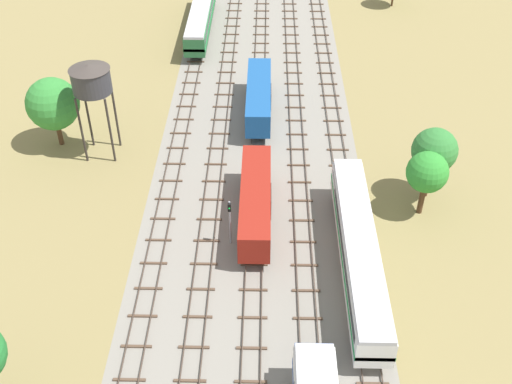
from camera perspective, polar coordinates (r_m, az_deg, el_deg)
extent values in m
plane|color=olive|center=(71.83, 0.20, 5.52)|extent=(480.00, 480.00, 0.00)
cube|color=gray|center=(71.83, 0.20, 5.52)|extent=(21.77, 176.00, 0.01)
cube|color=#47382D|center=(73.31, -7.36, 6.12)|extent=(0.07, 126.00, 0.15)
cube|color=#47382D|center=(73.11, -6.24, 6.12)|extent=(0.07, 126.00, 0.15)
cube|color=brown|center=(48.28, -11.56, -16.54)|extent=(2.40, 0.22, 0.14)
cube|color=brown|center=(50.01, -10.93, -13.75)|extent=(2.40, 0.22, 0.14)
cube|color=brown|center=(51.85, -10.37, -11.14)|extent=(2.40, 0.22, 0.14)
cube|color=brown|center=(53.80, -9.85, -8.72)|extent=(2.40, 0.22, 0.14)
cube|color=brown|center=(55.84, -9.38, -6.47)|extent=(2.40, 0.22, 0.14)
cube|color=brown|center=(57.97, -8.94, -4.38)|extent=(2.40, 0.22, 0.14)
cube|color=brown|center=(60.16, -8.54, -2.44)|extent=(2.40, 0.22, 0.14)
cube|color=brown|center=(62.43, -8.17, -0.64)|extent=(2.40, 0.22, 0.14)
cube|color=brown|center=(64.76, -7.83, 1.03)|extent=(2.40, 0.22, 0.14)
cube|color=brown|center=(67.14, -7.50, 2.58)|extent=(2.40, 0.22, 0.14)
cube|color=brown|center=(69.56, -7.20, 4.03)|extent=(2.40, 0.22, 0.14)
cube|color=brown|center=(72.03, -6.92, 5.38)|extent=(2.40, 0.22, 0.14)
cube|color=brown|center=(74.54, -6.66, 6.64)|extent=(2.40, 0.22, 0.14)
cube|color=brown|center=(77.09, -6.41, 7.82)|extent=(2.40, 0.22, 0.14)
cube|color=brown|center=(79.66, -6.18, 8.92)|extent=(2.40, 0.22, 0.14)
cube|color=brown|center=(82.27, -5.96, 9.95)|extent=(2.40, 0.22, 0.14)
cube|color=brown|center=(84.90, -5.76, 10.91)|extent=(2.40, 0.22, 0.14)
cube|color=brown|center=(87.55, -5.56, 11.82)|extent=(2.40, 0.22, 0.14)
cube|color=brown|center=(90.23, -5.38, 12.68)|extent=(2.40, 0.22, 0.14)
cube|color=brown|center=(92.93, -5.20, 13.48)|extent=(2.40, 0.22, 0.14)
cube|color=brown|center=(95.64, -5.03, 14.24)|extent=(2.40, 0.22, 0.14)
cube|color=brown|center=(98.37, -4.88, 14.96)|extent=(2.40, 0.22, 0.14)
cube|color=brown|center=(101.12, -4.72, 15.64)|extent=(2.40, 0.22, 0.14)
cube|color=brown|center=(103.88, -4.58, 16.28)|extent=(2.40, 0.22, 0.14)
cube|color=brown|center=(106.65, -4.44, 16.89)|extent=(2.40, 0.22, 0.14)
cube|color=#47382D|center=(72.80, -3.88, 6.12)|extent=(0.07, 126.00, 0.15)
cube|color=#47382D|center=(72.70, -2.74, 6.11)|extent=(0.07, 126.00, 0.15)
cube|color=brown|center=(47.58, -6.09, -16.86)|extent=(2.40, 0.22, 0.14)
cube|color=brown|center=(49.33, -5.72, -14.00)|extent=(2.40, 0.22, 0.14)
cube|color=brown|center=(51.20, -5.39, -11.35)|extent=(2.40, 0.22, 0.14)
cube|color=brown|center=(53.17, -5.09, -8.88)|extent=(2.40, 0.22, 0.14)
cube|color=brown|center=(55.24, -4.81, -6.60)|extent=(2.40, 0.22, 0.14)
cube|color=brown|center=(57.38, -4.56, -4.48)|extent=(2.40, 0.22, 0.14)
cube|color=brown|center=(59.60, -4.32, -2.52)|extent=(2.40, 0.22, 0.14)
cube|color=brown|center=(61.89, -4.11, -0.70)|extent=(2.40, 0.22, 0.14)
cube|color=brown|center=(64.24, -3.91, 0.99)|extent=(2.40, 0.22, 0.14)
cube|color=brown|center=(66.63, -3.72, 2.56)|extent=(2.40, 0.22, 0.14)
cube|color=brown|center=(69.08, -3.55, 4.02)|extent=(2.40, 0.22, 0.14)
cube|color=brown|center=(71.57, -3.38, 5.37)|extent=(2.40, 0.22, 0.14)
cube|color=brown|center=(74.09, -3.23, 6.64)|extent=(2.40, 0.22, 0.14)
cube|color=brown|center=(76.65, -3.09, 7.82)|extent=(2.40, 0.22, 0.14)
cube|color=brown|center=(79.24, -2.95, 8.93)|extent=(2.40, 0.22, 0.14)
cube|color=brown|center=(81.86, -2.83, 9.96)|extent=(2.40, 0.22, 0.14)
cube|color=brown|center=(84.50, -2.71, 10.93)|extent=(2.40, 0.22, 0.14)
cube|color=brown|center=(87.17, -2.60, 11.84)|extent=(2.40, 0.22, 0.14)
cube|color=brown|center=(89.86, -2.49, 12.70)|extent=(2.40, 0.22, 0.14)
cube|color=brown|center=(92.56, -2.39, 13.50)|extent=(2.40, 0.22, 0.14)
cube|color=brown|center=(95.29, -2.29, 14.26)|extent=(2.40, 0.22, 0.14)
cube|color=brown|center=(98.03, -2.20, 14.98)|extent=(2.40, 0.22, 0.14)
cube|color=brown|center=(100.78, -2.11, 15.66)|extent=(2.40, 0.22, 0.14)
cube|color=brown|center=(103.55, -2.03, 16.30)|extent=(2.40, 0.22, 0.14)
cube|color=brown|center=(106.34, -1.95, 16.91)|extent=(2.40, 0.22, 0.14)
cube|color=#47382D|center=(72.57, -0.36, 6.10)|extent=(0.07, 126.00, 0.15)
cube|color=#47382D|center=(72.55, 0.78, 6.08)|extent=(0.07, 126.00, 0.15)
cube|color=brown|center=(47.29, -0.49, -17.03)|extent=(2.40, 0.22, 0.14)
cube|color=brown|center=(49.05, -0.40, -14.15)|extent=(2.40, 0.22, 0.14)
cube|color=brown|center=(50.93, -0.32, -11.47)|extent=(2.40, 0.22, 0.14)
cube|color=brown|center=(52.91, -0.24, -8.98)|extent=(2.40, 0.22, 0.14)
cube|color=brown|center=(54.98, -0.17, -6.68)|extent=(2.40, 0.22, 0.14)
cube|color=brown|center=(57.14, -0.10, -4.55)|extent=(2.40, 0.22, 0.14)
cube|color=brown|center=(59.37, -0.05, -2.58)|extent=(2.40, 0.22, 0.14)
cube|color=brown|center=(61.67, 0.01, -0.75)|extent=(2.40, 0.22, 0.14)
cube|color=brown|center=(64.02, 0.06, 0.95)|extent=(2.40, 0.22, 0.14)
cube|color=brown|center=(66.43, 0.11, 2.52)|extent=(2.40, 0.22, 0.14)
cube|color=brown|center=(68.88, 0.15, 3.99)|extent=(2.40, 0.22, 0.14)
cube|color=brown|center=(71.37, 0.19, 5.35)|extent=(2.40, 0.22, 0.14)
cube|color=brown|center=(73.90, 0.23, 6.62)|extent=(2.40, 0.22, 0.14)
cube|color=brown|center=(76.47, 0.27, 7.80)|extent=(2.40, 0.22, 0.14)
cube|color=brown|center=(79.07, 0.30, 8.91)|extent=(2.40, 0.22, 0.14)
cube|color=brown|center=(81.69, 0.33, 9.94)|extent=(2.40, 0.22, 0.14)
cube|color=brown|center=(84.34, 0.36, 10.92)|extent=(2.40, 0.22, 0.14)
cube|color=brown|center=(87.01, 0.39, 11.83)|extent=(2.40, 0.22, 0.14)
cube|color=brown|center=(89.70, 0.42, 12.69)|extent=(2.40, 0.22, 0.14)
cube|color=brown|center=(92.41, 0.44, 13.49)|extent=(2.40, 0.22, 0.14)
cube|color=brown|center=(95.14, 0.47, 14.25)|extent=(2.40, 0.22, 0.14)
cube|color=brown|center=(97.89, 0.49, 14.97)|extent=(2.40, 0.22, 0.14)
cube|color=brown|center=(100.65, 0.51, 15.65)|extent=(2.40, 0.22, 0.14)
cube|color=brown|center=(103.42, 0.53, 16.30)|extent=(2.40, 0.22, 0.14)
cube|color=brown|center=(106.20, 0.55, 16.90)|extent=(2.40, 0.22, 0.14)
cube|color=#47382D|center=(72.61, 3.17, 6.05)|extent=(0.07, 126.00, 0.15)
cube|color=#47382D|center=(72.68, 4.30, 6.03)|extent=(0.07, 126.00, 0.15)
cube|color=brown|center=(47.41, 5.13, -17.05)|extent=(2.40, 0.22, 0.14)
cube|color=brown|center=(49.17, 4.95, -14.17)|extent=(2.40, 0.22, 0.14)
cube|color=brown|center=(51.04, 4.78, -11.50)|extent=(2.40, 0.22, 0.14)
cube|color=brown|center=(53.02, 4.63, -9.02)|extent=(2.40, 0.22, 0.14)
cube|color=brown|center=(55.09, 4.49, -6.72)|extent=(2.40, 0.22, 0.14)
cube|color=brown|center=(57.24, 4.36, -4.59)|extent=(2.40, 0.22, 0.14)
cube|color=brown|center=(59.47, 4.24, -2.62)|extent=(2.40, 0.22, 0.14)
cube|color=brown|center=(61.76, 4.13, -0.80)|extent=(2.40, 0.22, 0.14)
cube|color=brown|center=(64.11, 4.03, 0.90)|extent=(2.40, 0.22, 0.14)
cube|color=brown|center=(66.51, 3.94, 2.47)|extent=(2.40, 0.22, 0.14)
cube|color=brown|center=(68.96, 3.85, 3.94)|extent=(2.40, 0.22, 0.14)
cube|color=brown|center=(71.45, 3.77, 5.30)|extent=(2.40, 0.22, 0.14)
cube|color=brown|center=(73.98, 3.69, 6.57)|extent=(2.40, 0.22, 0.14)
cube|color=brown|center=(76.55, 3.62, 7.75)|extent=(2.40, 0.22, 0.14)
cube|color=brown|center=(79.14, 3.56, 8.86)|extent=(2.40, 0.22, 0.14)
cube|color=brown|center=(81.76, 3.49, 9.90)|extent=(2.40, 0.22, 0.14)
cube|color=brown|center=(84.41, 3.43, 10.87)|extent=(2.40, 0.22, 0.14)
cube|color=brown|center=(87.08, 3.38, 11.78)|extent=(2.40, 0.22, 0.14)
cube|color=brown|center=(89.77, 3.32, 12.64)|extent=(2.40, 0.22, 0.14)
cube|color=brown|center=(92.48, 3.27, 13.45)|extent=(2.40, 0.22, 0.14)
cube|color=brown|center=(95.21, 3.22, 14.21)|extent=(2.40, 0.22, 0.14)
cube|color=brown|center=(97.95, 3.18, 14.93)|extent=(2.40, 0.22, 0.14)
cube|color=brown|center=(100.71, 3.13, 15.61)|extent=(2.40, 0.22, 0.14)
cube|color=brown|center=(103.48, 3.09, 16.26)|extent=(2.40, 0.22, 0.14)
cube|color=brown|center=(106.26, 3.05, 16.87)|extent=(2.40, 0.22, 0.14)
cube|color=#47382D|center=(72.91, 6.68, 5.98)|extent=(0.07, 126.00, 0.15)
cube|color=#47382D|center=(73.07, 7.80, 5.96)|extent=(0.07, 126.00, 0.15)
cube|color=brown|center=(47.95, 10.67, -16.92)|extent=(2.40, 0.22, 0.14)
cube|color=brown|center=(49.69, 10.22, -14.09)|extent=(2.40, 0.22, 0.14)
cube|color=brown|center=(51.54, 9.81, -11.45)|extent=(2.40, 0.22, 0.14)
cube|color=brown|center=(53.50, 9.44, -9.00)|extent=(2.40, 0.22, 0.14)
cube|color=brown|center=(55.55, 9.10, -6.72)|extent=(2.40, 0.22, 0.14)
cube|color=brown|center=(57.69, 8.78, -4.61)|extent=(2.40, 0.22, 0.14)
cube|color=brown|center=(59.90, 8.49, -2.65)|extent=(2.40, 0.22, 0.14)
cube|color=brown|center=(62.18, 8.22, -0.84)|extent=(2.40, 0.22, 0.14)
cube|color=brown|center=(64.51, 7.97, 0.85)|extent=(2.40, 0.22, 0.14)
cube|color=brown|center=(66.90, 7.74, 2.41)|extent=(2.40, 0.22, 0.14)
cube|color=brown|center=(69.33, 7.53, 3.87)|extent=(2.40, 0.22, 0.14)
cube|color=brown|center=(71.81, 7.33, 5.23)|extent=(2.40, 0.22, 0.14)
cube|color=brown|center=(74.33, 7.14, 6.50)|extent=(2.40, 0.22, 0.14)
cube|color=brown|center=(76.88, 6.96, 7.68)|extent=(2.40, 0.22, 0.14)
cube|color=brown|center=(79.46, 6.79, 8.79)|extent=(2.40, 0.22, 0.14)
cube|color=brown|center=(82.07, 6.64, 9.82)|extent=(2.40, 0.22, 0.14)
cube|color=brown|center=(84.71, 6.49, 10.80)|extent=(2.40, 0.22, 0.14)
cube|color=brown|center=(87.37, 6.35, 11.71)|extent=(2.40, 0.22, 0.14)
cube|color=brown|center=(90.05, 6.22, 12.57)|extent=(2.40, 0.22, 0.14)
cube|color=brown|center=(92.75, 6.09, 13.38)|extent=(2.40, 0.22, 0.14)
cube|color=brown|center=(95.47, 5.97, 14.14)|extent=(2.40, 0.22, 0.14)
cube|color=brown|center=(98.21, 5.86, 14.86)|extent=(2.40, 0.22, 0.14)
cube|color=brown|center=(100.96, 5.75, 15.54)|extent=(2.40, 0.22, 0.14)
cube|color=brown|center=(103.72, 5.65, 16.19)|extent=(2.40, 0.22, 0.14)
cube|color=brown|center=(106.50, 5.55, 16.80)|extent=(2.40, 0.22, 0.14)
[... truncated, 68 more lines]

